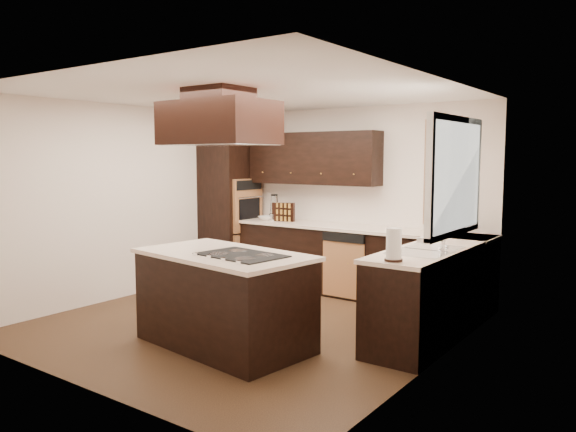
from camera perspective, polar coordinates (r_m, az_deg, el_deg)
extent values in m
cube|color=brown|center=(6.32, -3.99, -10.93)|extent=(4.20, 4.20, 0.02)
cube|color=white|center=(6.08, -4.17, 12.41)|extent=(4.20, 4.20, 0.02)
cube|color=white|center=(7.80, 5.89, 1.73)|extent=(4.20, 0.02, 2.50)
cube|color=white|center=(4.66, -20.92, -1.56)|extent=(4.20, 0.02, 2.50)
cube|color=white|center=(7.59, -16.41, 1.39)|extent=(0.02, 4.20, 2.50)
cube|color=white|center=(5.00, 14.85, -0.87)|extent=(0.02, 4.20, 2.50)
cube|color=black|center=(8.53, -5.90, 0.81)|extent=(0.65, 0.75, 2.12)
cube|color=#BC7B49|center=(8.30, -4.09, 1.10)|extent=(0.05, 0.62, 0.78)
cube|color=black|center=(7.63, 4.89, -4.51)|extent=(2.93, 0.60, 0.88)
cube|color=black|center=(6.08, 14.95, -7.42)|extent=(0.60, 2.40, 0.88)
cube|color=#FFE5CE|center=(7.54, 4.87, -1.09)|extent=(2.93, 0.63, 0.04)
cube|color=#FFE5CE|center=(5.99, 14.94, -3.13)|extent=(0.63, 2.40, 0.04)
cube|color=black|center=(7.85, 2.55, 5.87)|extent=(2.00, 0.34, 0.72)
cube|color=#BC7B49|center=(7.24, 5.68, -5.44)|extent=(0.60, 0.05, 0.72)
cube|color=white|center=(5.50, 16.63, 3.87)|extent=(0.06, 1.32, 1.12)
cube|color=white|center=(5.49, 16.90, 3.86)|extent=(0.00, 1.20, 1.00)
cube|color=#FDE7C4|center=(5.12, 14.46, 4.35)|extent=(0.02, 0.34, 0.90)
cube|color=#FDE7C4|center=(5.91, 17.43, 4.47)|extent=(0.02, 0.34, 0.90)
cube|color=silver|center=(5.66, 13.82, -3.38)|extent=(0.52, 0.84, 0.01)
cube|color=black|center=(5.53, -6.49, -8.61)|extent=(1.78, 1.12, 0.88)
cube|color=#FFE5CE|center=(5.43, -6.55, -3.90)|extent=(1.85, 1.19, 0.04)
cube|color=black|center=(5.24, -4.75, -3.97)|extent=(0.85, 0.63, 0.01)
cube|color=black|center=(5.57, -7.02, 9.35)|extent=(1.05, 0.72, 0.42)
cube|color=black|center=(5.60, -7.05, 12.16)|extent=(0.55, 0.50, 0.13)
cylinder|color=silver|center=(8.04, -1.39, -0.12)|extent=(0.15, 0.15, 0.10)
cone|color=silver|center=(8.02, -1.40, 1.16)|extent=(0.13, 0.13, 0.26)
cube|color=black|center=(7.95, -0.46, 0.41)|extent=(0.33, 0.18, 0.26)
imported|color=white|center=(8.11, -2.12, -0.21)|extent=(0.29, 0.29, 0.06)
imported|color=white|center=(6.16, 14.93, -1.66)|extent=(0.12, 0.12, 0.22)
cylinder|color=white|center=(4.99, 10.69, -2.90)|extent=(0.17, 0.17, 0.30)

